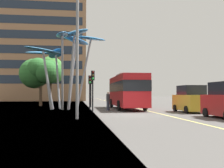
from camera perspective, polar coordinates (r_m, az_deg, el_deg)
ground at (r=20.42m, az=2.37°, el=-6.54°), size 120.00×240.00×0.10m
red_bus at (r=27.92m, az=3.11°, el=-1.23°), size 2.75×10.03×3.55m
leaf_sculpture at (r=28.17m, az=-9.81°, el=7.32°), size 8.53×8.76×7.66m
traffic_light_kerb_near at (r=22.89m, az=-4.00°, el=0.39°), size 0.28×0.42×3.47m
traffic_light_kerb_far at (r=26.43m, az=-4.62°, el=-0.19°), size 0.28×0.42×3.30m
traffic_light_island_mid at (r=31.29m, az=-4.38°, el=-0.24°), size 0.28×0.42×3.47m
car_parked_mid at (r=23.92m, az=16.07°, el=-3.16°), size 2.07×4.00×2.25m
street_lamp at (r=17.59m, az=-6.08°, el=11.11°), size 1.67×0.44×8.89m
tree_pavement_near at (r=36.69m, az=-14.57°, el=2.39°), size 5.39×4.86×6.13m
tree_pavement_far at (r=44.06m, az=-12.53°, el=2.80°), size 3.99×3.91×7.41m
pedestrian at (r=25.69m, az=-0.82°, el=-3.52°), size 0.34×0.34×1.75m
backdrop_building at (r=64.53m, az=-16.91°, el=7.63°), size 25.14×10.77×24.52m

